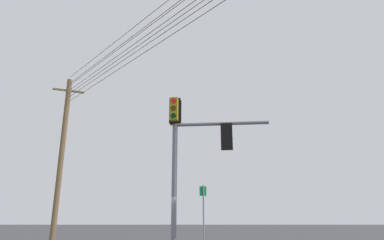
% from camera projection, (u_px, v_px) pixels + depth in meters
% --- Properties ---
extents(signal_mast_assembly, '(0.98, 3.82, 6.32)m').
position_uv_depth(signal_mast_assembly, '(189.00, 145.00, 12.09)').
color(signal_mast_assembly, slate).
rests_on(signal_mast_assembly, ground).
extents(utility_pole_wooden, '(0.91, 2.01, 11.00)m').
position_uv_depth(utility_pole_wooden, '(62.00, 154.00, 21.24)').
color(utility_pole_wooden, brown).
rests_on(utility_pole_wooden, ground).
extents(route_sign_primary, '(0.16, 0.31, 3.11)m').
position_uv_depth(route_sign_primary, '(203.00, 213.00, 13.98)').
color(route_sign_primary, slate).
rests_on(route_sign_primary, ground).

